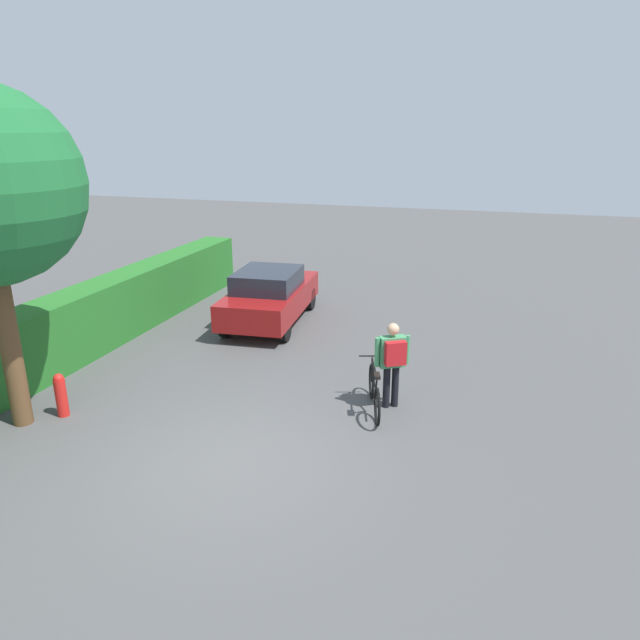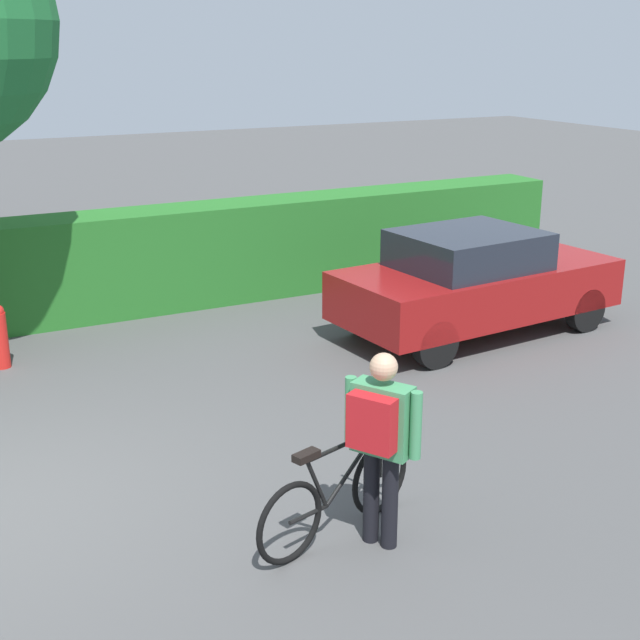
% 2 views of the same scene
% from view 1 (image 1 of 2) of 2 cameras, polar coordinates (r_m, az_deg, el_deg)
% --- Properties ---
extents(ground_plane, '(60.00, 60.00, 0.00)m').
position_cam_1_polar(ground_plane, '(9.36, -9.09, -13.62)').
color(ground_plane, '#494949').
extents(parked_car_near, '(4.04, 2.02, 1.44)m').
position_cam_1_polar(parked_car_near, '(15.22, -4.93, 2.42)').
color(parked_car_near, maroon).
rests_on(parked_car_near, ground).
extents(bicycle, '(1.65, 0.69, 0.87)m').
position_cam_1_polar(bicycle, '(10.64, 5.33, -6.99)').
color(bicycle, black).
rests_on(bicycle, ground).
extents(person_rider, '(0.51, 0.58, 1.62)m').
position_cam_1_polar(person_rider, '(10.55, 7.11, -3.68)').
color(person_rider, black).
rests_on(person_rider, ground).
extents(fire_hydrant, '(0.20, 0.20, 0.81)m').
position_cam_1_polar(fire_hydrant, '(11.37, -24.00, -6.66)').
color(fire_hydrant, red).
rests_on(fire_hydrant, ground).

